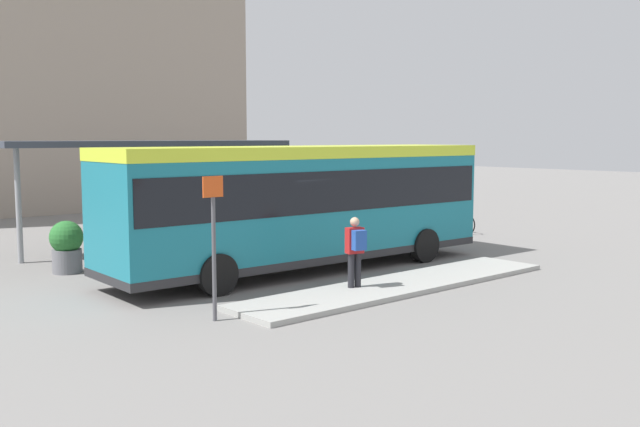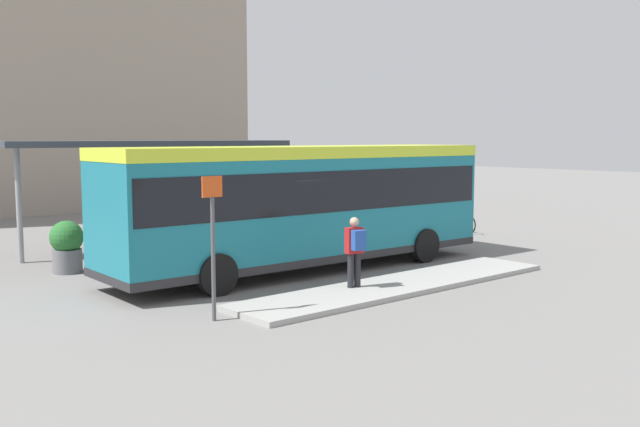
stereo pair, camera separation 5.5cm
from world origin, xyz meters
TOP-DOWN VIEW (x-y plane):
  - ground_plane at (0.00, 0.00)m, footprint 120.00×120.00m
  - curb_island at (0.30, -3.19)m, footprint 9.03×1.80m
  - city_bus at (0.01, -0.00)m, footprint 11.08×2.85m
  - pedestrian_waiting at (-0.89, -2.89)m, footprint 0.43×0.47m
  - bicycle_red at (9.20, 2.05)m, footprint 0.48×1.67m
  - bicycle_yellow at (9.20, 2.88)m, footprint 0.48×1.67m
  - bicycle_white at (9.11, 3.71)m, footprint 0.48×1.66m
  - station_shelter at (-1.37, 6.08)m, footprint 9.36×2.60m
  - potted_planter_near_shelter at (-4.92, 3.79)m, footprint 0.86×0.86m
  - platform_sign at (-4.68, -2.92)m, footprint 0.44×0.08m

SIDE VIEW (x-z plane):
  - ground_plane at x=0.00m, z-range 0.00..0.00m
  - curb_island at x=0.30m, z-range 0.00..0.12m
  - bicycle_white at x=9.11m, z-range 0.00..0.72m
  - bicycle_yellow at x=9.20m, z-range 0.00..0.72m
  - bicycle_red at x=9.20m, z-range 0.00..0.73m
  - potted_planter_near_shelter at x=-4.92m, z-range 0.03..1.41m
  - pedestrian_waiting at x=-0.89m, z-range 0.24..1.85m
  - platform_sign at x=-4.68m, z-range 0.16..2.96m
  - city_bus at x=0.01m, z-range 0.27..3.57m
  - station_shelter at x=-1.37m, z-range 1.53..4.96m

